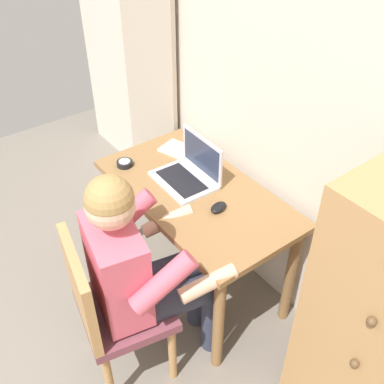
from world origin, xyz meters
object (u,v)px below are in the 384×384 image
(notebook_pad, at_px, (179,150))
(laptop, at_px, (190,172))
(chair, at_px, (110,306))
(desk, at_px, (196,207))
(person_seated, at_px, (144,266))
(desk_clock, at_px, (125,163))
(computer_mouse, at_px, (218,207))

(notebook_pad, bearing_deg, laptop, -41.28)
(chair, height_order, notebook_pad, chair)
(desk, relative_size, person_seated, 0.95)
(laptop, xyz_separation_m, desk_clock, (-0.32, -0.21, -0.04))
(chair, relative_size, computer_mouse, 8.78)
(desk, height_order, notebook_pad, notebook_pad)
(notebook_pad, bearing_deg, person_seated, -63.07)
(computer_mouse, bearing_deg, notebook_pad, 151.93)
(chair, distance_m, person_seated, 0.26)
(chair, distance_m, computer_mouse, 0.70)
(chair, relative_size, desk_clock, 9.75)
(computer_mouse, relative_size, notebook_pad, 0.48)
(desk, height_order, chair, chair)
(desk, height_order, desk_clock, desk_clock)
(chair, height_order, person_seated, person_seated)
(chair, height_order, computer_mouse, chair)
(chair, xyz_separation_m, computer_mouse, (-0.03, 0.66, 0.24))
(computer_mouse, distance_m, desk_clock, 0.64)
(chair, xyz_separation_m, person_seated, (0.03, 0.18, 0.18))
(desk, distance_m, chair, 0.71)
(computer_mouse, bearing_deg, person_seated, -95.18)
(desk, distance_m, notebook_pad, 0.41)
(chair, xyz_separation_m, notebook_pad, (-0.59, 0.81, 0.23))
(person_seated, relative_size, laptop, 3.44)
(chair, bearing_deg, person_seated, 79.87)
(desk, bearing_deg, computer_mouse, -1.26)
(person_seated, distance_m, computer_mouse, 0.49)
(person_seated, bearing_deg, notebook_pad, 134.43)
(desk, distance_m, computer_mouse, 0.23)
(laptop, height_order, notebook_pad, laptop)
(desk_clock, bearing_deg, chair, -36.54)
(chair, bearing_deg, computer_mouse, 92.72)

